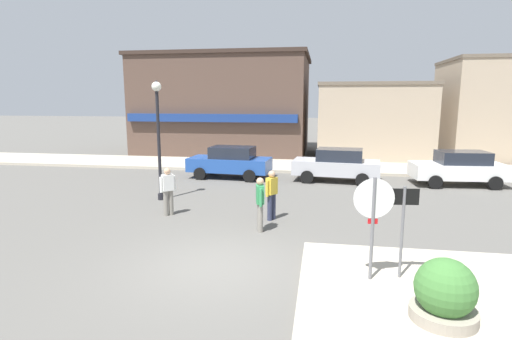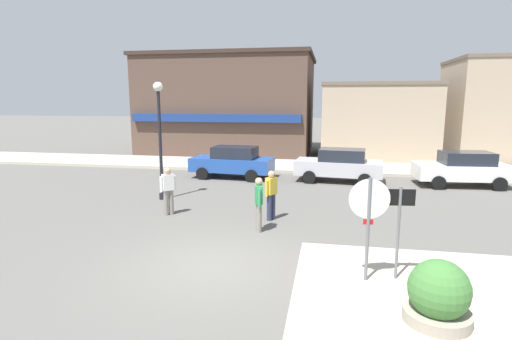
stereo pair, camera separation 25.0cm
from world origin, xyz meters
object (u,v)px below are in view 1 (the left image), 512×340
(stop_sign, at_px, (373,215))
(one_way_sign, at_px, (403,223))
(lamp_post, at_px, (158,123))
(pedestrian_crossing_far, at_px, (260,203))
(parked_car_nearest, at_px, (230,162))
(parked_car_third, at_px, (459,168))
(pedestrian_kerb_side, at_px, (168,190))
(planter, at_px, (444,297))
(pedestrian_crossing_near, at_px, (272,194))
(parked_car_second, at_px, (337,164))

(stop_sign, relative_size, one_way_sign, 1.10)
(lamp_post, bearing_deg, pedestrian_crossing_far, -35.34)
(parked_car_nearest, height_order, parked_car_third, same)
(stop_sign, distance_m, parked_car_third, 12.04)
(one_way_sign, distance_m, pedestrian_kerb_side, 7.83)
(pedestrian_crossing_far, bearing_deg, lamp_post, 144.66)
(stop_sign, height_order, parked_car_third, stop_sign)
(lamp_post, bearing_deg, parked_car_nearest, 70.91)
(planter, relative_size, pedestrian_crossing_far, 0.76)
(pedestrian_crossing_far, bearing_deg, pedestrian_crossing_near, 81.01)
(parked_car_nearest, bearing_deg, lamp_post, -109.09)
(lamp_post, bearing_deg, pedestrian_kerb_side, -60.99)
(lamp_post, distance_m, pedestrian_crossing_near, 5.37)
(one_way_sign, relative_size, parked_car_nearest, 0.51)
(pedestrian_kerb_side, bearing_deg, stop_sign, -34.75)
(parked_car_nearest, distance_m, pedestrian_crossing_near, 7.29)
(planter, height_order, parked_car_third, parked_car_third)
(pedestrian_crossing_far, height_order, pedestrian_kerb_side, same)
(one_way_sign, bearing_deg, lamp_post, 142.40)
(parked_car_second, bearing_deg, parked_car_third, -0.33)
(planter, distance_m, pedestrian_kerb_side, 9.08)
(parked_car_nearest, height_order, pedestrian_crossing_far, pedestrian_crossing_far)
(one_way_sign, distance_m, parked_car_third, 11.61)
(stop_sign, distance_m, pedestrian_crossing_near, 5.05)
(planter, distance_m, parked_car_second, 12.42)
(parked_car_nearest, xyz_separation_m, parked_car_second, (5.17, -0.03, 0.00))
(parked_car_second, xyz_separation_m, pedestrian_crossing_far, (-2.45, -7.85, 0.06))
(pedestrian_crossing_near, distance_m, pedestrian_kerb_side, 3.47)
(pedestrian_kerb_side, bearing_deg, pedestrian_crossing_near, 0.96)
(lamp_post, relative_size, parked_car_nearest, 1.10)
(pedestrian_crossing_near, bearing_deg, parked_car_nearest, 113.52)
(one_way_sign, relative_size, parked_car_second, 0.51)
(parked_car_second, bearing_deg, pedestrian_kerb_side, -130.49)
(parked_car_nearest, distance_m, pedestrian_kerb_side, 6.77)
(parked_car_second, bearing_deg, pedestrian_crossing_near, -108.77)
(one_way_sign, height_order, lamp_post, lamp_post)
(one_way_sign, xyz_separation_m, pedestrian_crossing_far, (-3.41, 2.90, -0.46))
(parked_car_third, bearing_deg, parked_car_second, 179.67)
(lamp_post, height_order, pedestrian_crossing_near, lamp_post)
(stop_sign, height_order, pedestrian_crossing_near, stop_sign)
(pedestrian_crossing_near, relative_size, pedestrian_crossing_far, 1.00)
(parked_car_third, height_order, pedestrian_crossing_far, pedestrian_crossing_far)
(pedestrian_crossing_near, bearing_deg, lamp_post, 157.25)
(parked_car_second, height_order, pedestrian_kerb_side, pedestrian_kerb_side)
(stop_sign, bearing_deg, pedestrian_kerb_side, 145.25)
(parked_car_nearest, height_order, pedestrian_kerb_side, pedestrian_kerb_side)
(parked_car_second, distance_m, pedestrian_kerb_side, 8.83)
(parked_car_third, bearing_deg, planter, -108.08)
(stop_sign, xyz_separation_m, parked_car_nearest, (-5.52, 10.96, -0.71))
(parked_car_second, relative_size, parked_car_third, 1.01)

